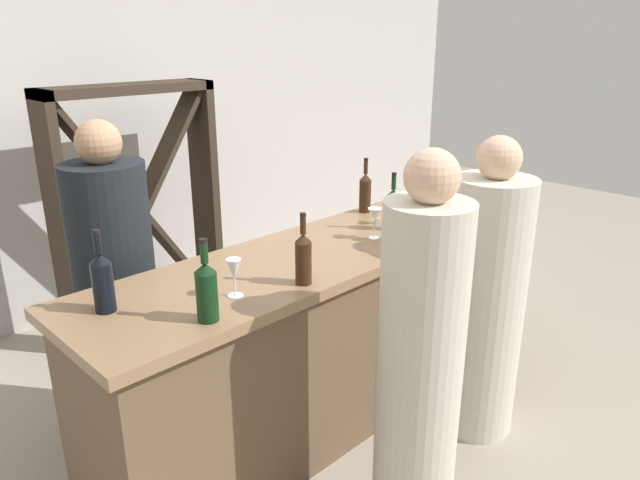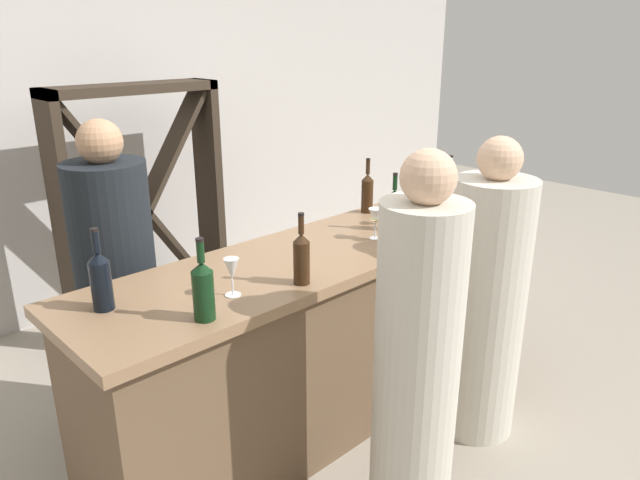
% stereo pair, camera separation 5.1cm
% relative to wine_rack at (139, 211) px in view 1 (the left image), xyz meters
% --- Properties ---
extents(ground_plane, '(12.00, 12.00, 0.00)m').
position_rel_wine_rack_xyz_m(ground_plane, '(0.08, -1.65, -0.83)').
color(ground_plane, '#9E9384').
extents(back_wall, '(8.00, 0.10, 2.80)m').
position_rel_wine_rack_xyz_m(back_wall, '(0.08, 0.55, 0.57)').
color(back_wall, '#BCB7B2').
rests_on(back_wall, ground).
extents(bar_counter, '(2.54, 0.70, 0.97)m').
position_rel_wine_rack_xyz_m(bar_counter, '(0.08, -1.65, -0.35)').
color(bar_counter, brown).
rests_on(bar_counter, ground).
extents(wine_rack, '(1.13, 0.28, 1.66)m').
position_rel_wine_rack_xyz_m(wine_rack, '(0.00, 0.00, 0.00)').
color(wine_rack, '#33281E').
rests_on(wine_rack, ground).
extents(wine_bottle_leftmost_near_black, '(0.08, 0.08, 0.33)m').
position_rel_wine_rack_xyz_m(wine_bottle_leftmost_near_black, '(-0.97, -1.55, 0.26)').
color(wine_bottle_leftmost_near_black, black).
rests_on(wine_bottle_leftmost_near_black, bar_counter).
extents(wine_bottle_second_left_dark_green, '(0.08, 0.08, 0.32)m').
position_rel_wine_rack_xyz_m(wine_bottle_second_left_dark_green, '(-0.74, -1.89, 0.25)').
color(wine_bottle_second_left_dark_green, black).
rests_on(wine_bottle_second_left_dark_green, bar_counter).
extents(wine_bottle_center_amber_brown, '(0.07, 0.07, 0.31)m').
position_rel_wine_rack_xyz_m(wine_bottle_center_amber_brown, '(-0.26, -1.89, 0.25)').
color(wine_bottle_center_amber_brown, '#331E0F').
rests_on(wine_bottle_center_amber_brown, bar_counter).
extents(wine_bottle_second_right_dark_green, '(0.07, 0.07, 0.31)m').
position_rel_wine_rack_xyz_m(wine_bottle_second_right_dark_green, '(0.58, -1.70, 0.25)').
color(wine_bottle_second_right_dark_green, black).
rests_on(wine_bottle_second_right_dark_green, bar_counter).
extents(wine_bottle_rightmost_amber_brown, '(0.07, 0.07, 0.32)m').
position_rel_wine_rack_xyz_m(wine_bottle_rightmost_amber_brown, '(0.72, -1.38, 0.26)').
color(wine_bottle_rightmost_amber_brown, '#331E0F').
rests_on(wine_bottle_rightmost_amber_brown, bar_counter).
extents(wine_bottle_far_right_clear_pale, '(0.08, 0.08, 0.30)m').
position_rel_wine_rack_xyz_m(wine_bottle_far_right_clear_pale, '(1.25, -1.59, 0.25)').
color(wine_bottle_far_right_clear_pale, '#B7C6B2').
rests_on(wine_bottle_far_right_clear_pale, bar_counter).
extents(wine_glass_near_left, '(0.06, 0.06, 0.15)m').
position_rel_wine_rack_xyz_m(wine_glass_near_left, '(0.74, -1.86, 0.24)').
color(wine_glass_near_left, white).
rests_on(wine_glass_near_left, bar_counter).
extents(wine_glass_near_center, '(0.06, 0.06, 0.16)m').
position_rel_wine_rack_xyz_m(wine_glass_near_center, '(0.43, -1.82, 0.25)').
color(wine_glass_near_center, white).
rests_on(wine_glass_near_center, bar_counter).
extents(wine_glass_near_right, '(0.06, 0.06, 0.16)m').
position_rel_wine_rack_xyz_m(wine_glass_near_right, '(-0.54, -1.79, 0.24)').
color(wine_glass_near_right, white).
rests_on(wine_glass_near_right, bar_counter).
extents(wine_glass_far_left, '(0.07, 0.07, 0.16)m').
position_rel_wine_rack_xyz_m(wine_glass_far_left, '(0.40, -1.73, 0.25)').
color(wine_glass_far_left, white).
rests_on(wine_glass_far_left, bar_counter).
extents(wine_glass_far_center, '(0.06, 0.06, 0.15)m').
position_rel_wine_rack_xyz_m(wine_glass_far_center, '(0.65, -1.65, 0.24)').
color(wine_glass_far_center, white).
rests_on(wine_glass_far_center, bar_counter).
extents(person_left_guest, '(0.35, 0.35, 1.60)m').
position_rel_wine_rack_xyz_m(person_left_guest, '(-0.16, -2.44, -0.09)').
color(person_left_guest, beige).
rests_on(person_left_guest, ground).
extents(person_center_guest, '(0.47, 0.47, 1.53)m').
position_rel_wine_rack_xyz_m(person_center_guest, '(0.63, -2.26, -0.13)').
color(person_center_guest, beige).
rests_on(person_center_guest, ground).
extents(person_right_guest, '(0.51, 0.51, 1.60)m').
position_rel_wine_rack_xyz_m(person_right_guest, '(-0.66, -0.97, -0.10)').
color(person_right_guest, black).
rests_on(person_right_guest, ground).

